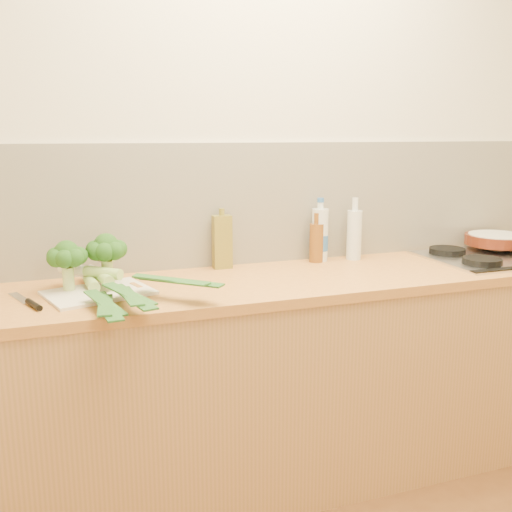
{
  "coord_description": "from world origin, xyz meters",
  "views": [
    {
      "loc": [
        -0.9,
        -0.91,
        1.48
      ],
      "look_at": [
        -0.19,
        1.1,
        1.02
      ],
      "focal_mm": 40.0,
      "sensor_mm": 36.0,
      "label": 1
    }
  ],
  "objects_px": {
    "gas_hob": "(491,256)",
    "chefs_knife": "(30,303)",
    "skillet": "(498,239)",
    "chopping_board": "(98,293)"
  },
  "relations": [
    {
      "from": "gas_hob",
      "to": "chefs_knife",
      "type": "xyz_separation_m",
      "value": [
        -2.02,
        -0.07,
        -0.01
      ]
    },
    {
      "from": "skillet",
      "to": "chopping_board",
      "type": "bearing_deg",
      "value": -152.78
    },
    {
      "from": "skillet",
      "to": "gas_hob",
      "type": "bearing_deg",
      "value": -117.12
    },
    {
      "from": "chopping_board",
      "to": "skillet",
      "type": "relative_size",
      "value": 0.84
    },
    {
      "from": "chopping_board",
      "to": "chefs_knife",
      "type": "relative_size",
      "value": 1.31
    },
    {
      "from": "gas_hob",
      "to": "chopping_board",
      "type": "distance_m",
      "value": 1.79
    },
    {
      "from": "chopping_board",
      "to": "gas_hob",
      "type": "bearing_deg",
      "value": -16.17
    },
    {
      "from": "chopping_board",
      "to": "skillet",
      "type": "xyz_separation_m",
      "value": [
        1.93,
        0.12,
        0.06
      ]
    },
    {
      "from": "gas_hob",
      "to": "chefs_knife",
      "type": "relative_size",
      "value": 2.09
    },
    {
      "from": "gas_hob",
      "to": "chopping_board",
      "type": "xyz_separation_m",
      "value": [
        -1.79,
        -0.01,
        -0.01
      ]
    }
  ]
}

